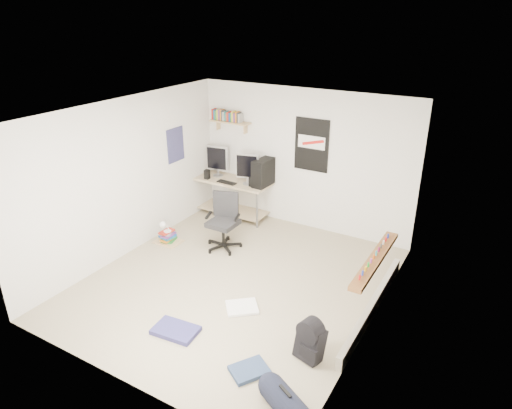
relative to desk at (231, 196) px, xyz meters
The scene contains 26 objects.
floor 2.45m from the desk, 55.67° to the right, with size 4.00×4.50×0.01m, color gray.
ceiling 3.23m from the desk, 55.67° to the right, with size 4.00×4.50×0.01m, color white.
back_wall 1.65m from the desk, 10.57° to the left, with size 4.00×0.01×2.50m, color silver.
left_wall 2.28m from the desk, 107.72° to the right, with size 0.01×4.50×2.50m, color silver.
right_wall 4.02m from the desk, 30.68° to the right, with size 0.01×4.50×2.50m, color silver.
desk is the anchor object (origin of this frame).
monitor_left 0.67m from the desk, behind, with size 0.43×0.11×0.47m, color #A4A5A9.
monitor_right 0.74m from the desk, 11.84° to the right, with size 0.42×0.10×0.46m, color #B4B5BA.
pc_tower 0.93m from the desk, ahead, with size 0.22×0.47×0.49m, color black.
keyboard 0.44m from the desk, 76.24° to the right, with size 0.38×0.13×0.02m, color black.
speaker_left 0.64m from the desk, 148.63° to the right, with size 0.09×0.09×0.18m, color black.
speaker_right 0.73m from the desk, 14.89° to the right, with size 0.09×0.09×0.18m, color black.
office_chair 1.38m from the desk, 62.66° to the right, with size 0.62×0.62×0.95m, color black.
wall_shelf 1.42m from the desk, 120.97° to the left, with size 0.80×0.22×0.24m, color tan.
poster_back_wall 1.94m from the desk, ahead, with size 0.62×0.03×0.92m, color black.
poster_left_wall 1.52m from the desk, 127.73° to the right, with size 0.02×0.42×0.60m, color navy.
window 3.88m from the desk, 27.14° to the right, with size 0.10×1.50×1.26m, color brown.
baseboard_heater 3.74m from the desk, 27.11° to the right, with size 0.08×2.50×0.18m, color #B7B2A8.
backpack 4.14m from the desk, 44.48° to the right, with size 0.31×0.25×0.41m, color black.
duffel_bag 4.84m from the desk, 50.73° to the right, with size 0.27×0.27×0.52m, color black.
tshirt 3.10m from the desk, 54.44° to the right, with size 0.41×0.35×0.04m, color silver.
jeans_a 3.61m from the desk, 68.15° to the right, with size 0.55×0.35×0.06m, color navy.
jeans_b 4.26m from the desk, 54.36° to the right, with size 0.40×0.30×0.05m, color navy.
book_stack 1.58m from the desk, 101.20° to the right, with size 0.46×0.37×0.31m, color brown.
desk_lamp 1.58m from the desk, 100.35° to the right, with size 0.12×0.21×0.21m, color silver.
subwoofer 0.33m from the desk, behind, with size 0.23×0.23×0.25m, color black.
Camera 1 is at (3.14, -4.78, 3.71)m, focal length 32.00 mm.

